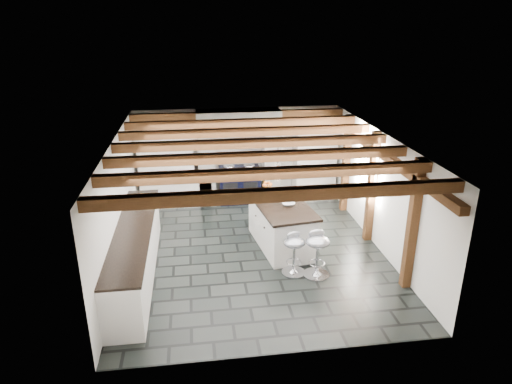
{
  "coord_description": "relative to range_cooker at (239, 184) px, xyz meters",
  "views": [
    {
      "loc": [
        -1.07,
        -7.97,
        4.34
      ],
      "look_at": [
        0.1,
        0.4,
        1.1
      ],
      "focal_mm": 32.0,
      "sensor_mm": 36.0,
      "label": 1
    }
  ],
  "objects": [
    {
      "name": "room_shell",
      "position": [
        -0.61,
        -1.26,
        0.6
      ],
      "size": [
        6.0,
        6.03,
        6.0
      ],
      "color": "white",
      "rests_on": "ground"
    },
    {
      "name": "kitchen_island",
      "position": [
        0.58,
        -2.5,
        -0.0
      ],
      "size": [
        1.21,
        1.95,
        1.21
      ],
      "rotation": [
        0.0,
        0.0,
        0.14
      ],
      "color": "white",
      "rests_on": "ground"
    },
    {
      "name": "range_cooker",
      "position": [
        0.0,
        0.0,
        0.0
      ],
      "size": [
        1.0,
        0.63,
        0.99
      ],
      "color": "black",
      "rests_on": "ground"
    },
    {
      "name": "ground",
      "position": [
        0.0,
        -2.68,
        -0.47
      ],
      "size": [
        6.0,
        6.0,
        0.0
      ],
      "primitive_type": "plane",
      "color": "black",
      "rests_on": "ground"
    },
    {
      "name": "bar_stool_near",
      "position": [
        0.99,
        -3.73,
        0.07
      ],
      "size": [
        0.47,
        0.47,
        0.87
      ],
      "rotation": [
        0.0,
        0.0,
        0.05
      ],
      "color": "silver",
      "rests_on": "ground"
    },
    {
      "name": "bar_stool_far",
      "position": [
        0.6,
        -3.6,
        0.03
      ],
      "size": [
        0.47,
        0.47,
        0.8
      ],
      "rotation": [
        0.0,
        0.0,
        0.25
      ],
      "color": "silver",
      "rests_on": "ground"
    }
  ]
}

